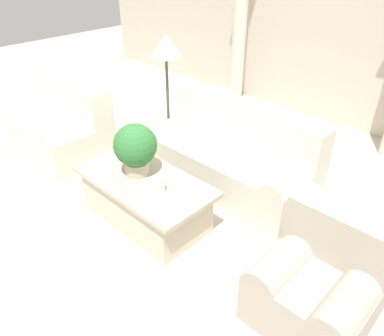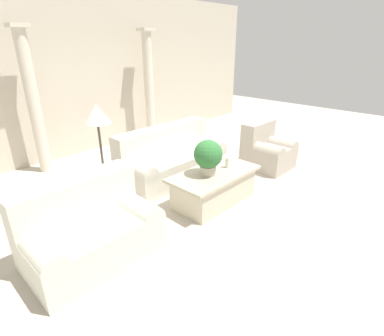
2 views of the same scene
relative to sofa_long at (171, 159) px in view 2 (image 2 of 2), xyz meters
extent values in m
plane|color=#BCB2A3|center=(-0.08, -0.70, -0.34)|extent=(16.00, 16.00, 0.00)
cube|color=beige|center=(-0.08, 2.37, 1.26)|extent=(10.00, 0.06, 3.20)
cube|color=beige|center=(0.00, -0.06, -0.12)|extent=(1.92, 0.85, 0.45)
cube|color=beige|center=(0.00, 0.22, 0.32)|extent=(1.92, 0.30, 0.43)
cylinder|color=beige|center=(-0.82, -0.06, 0.08)|extent=(0.28, 0.85, 0.28)
cylinder|color=beige|center=(0.82, -0.06, 0.08)|extent=(0.28, 0.85, 0.28)
cube|color=silver|center=(-2.07, -0.98, -0.12)|extent=(1.37, 0.85, 0.45)
cube|color=silver|center=(-2.07, -0.71, 0.32)|extent=(1.37, 0.30, 0.43)
cylinder|color=silver|center=(-2.61, -0.98, 0.08)|extent=(0.28, 0.85, 0.28)
cylinder|color=silver|center=(-1.52, -0.98, 0.08)|extent=(0.28, 0.85, 0.28)
cube|color=beige|center=(-0.17, -1.12, -0.13)|extent=(1.21, 0.63, 0.44)
cube|color=#B3A98F|center=(-0.17, -1.12, 0.11)|extent=(1.38, 0.71, 0.04)
cylinder|color=#B2A893|center=(-0.29, -1.09, 0.20)|extent=(0.23, 0.23, 0.13)
sphere|color=#2D6B33|center=(-0.29, -1.09, 0.44)|extent=(0.41, 0.41, 0.41)
cylinder|color=silver|center=(0.10, -1.14, 0.22)|extent=(0.07, 0.07, 0.17)
cylinder|color=#4C473D|center=(-1.22, 0.17, -0.33)|extent=(0.25, 0.25, 0.03)
cylinder|color=#4C473D|center=(-1.22, 0.17, 0.26)|extent=(0.04, 0.04, 1.14)
cone|color=silver|center=(-1.22, 0.17, 0.96)|extent=(0.38, 0.38, 0.26)
cylinder|color=beige|center=(-1.43, 1.89, 0.87)|extent=(0.21, 0.21, 2.43)
cube|color=beige|center=(-1.43, 1.89, 2.12)|extent=(0.30, 0.30, 0.06)
cylinder|color=beige|center=(1.09, 1.89, 0.87)|extent=(0.21, 0.21, 2.43)
cube|color=beige|center=(1.09, 1.89, 2.12)|extent=(0.30, 0.30, 0.06)
cube|color=#ADA393|center=(1.57, -1.00, -0.12)|extent=(0.78, 0.80, 0.44)
cube|color=#ADA393|center=(1.57, -0.74, 0.30)|extent=(0.78, 0.28, 0.40)
cylinder|color=#ADA393|center=(1.33, -1.00, 0.05)|extent=(0.28, 0.80, 0.28)
cylinder|color=#ADA393|center=(1.82, -1.00, 0.05)|extent=(0.28, 0.80, 0.28)
camera|label=1|loc=(2.19, -2.91, 2.08)|focal=35.00mm
camera|label=2|loc=(-3.27, -3.63, 1.89)|focal=28.00mm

